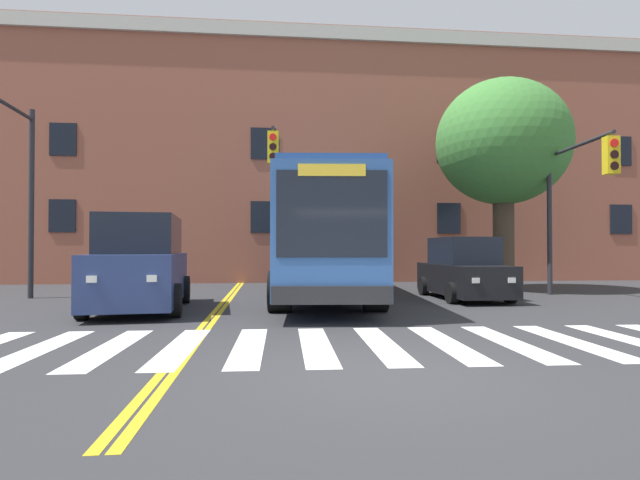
{
  "coord_description": "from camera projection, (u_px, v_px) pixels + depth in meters",
  "views": [
    {
      "loc": [
        -1.38,
        -6.05,
        1.56
      ],
      "look_at": [
        0.13,
        8.77,
        1.79
      ],
      "focal_mm": 28.0,
      "sensor_mm": 36.0,
      "label": 1
    }
  ],
  "objects": [
    {
      "name": "car_black_far_lane",
      "position": [
        463.0,
        271.0,
        15.2
      ],
      "size": [
        1.91,
        4.17,
        1.87
      ],
      "color": "black",
      "rests_on": "ground"
    },
    {
      "name": "street_tree_curbside_large",
      "position": [
        503.0,
        144.0,
        18.21
      ],
      "size": [
        7.03,
        7.05,
        7.68
      ],
      "color": "#4C3D2D",
      "rests_on": "ground"
    },
    {
      "name": "city_bus",
      "position": [
        324.0,
        237.0,
        15.94
      ],
      "size": [
        3.57,
        12.5,
        3.48
      ],
      "color": "#2D5699",
      "rests_on": "ground"
    },
    {
      "name": "ground_plane",
      "position": [
        382.0,
        374.0,
        6.14
      ],
      "size": [
        120.0,
        120.0,
        0.0
      ],
      "primitive_type": "plane",
      "color": "#303033"
    },
    {
      "name": "lane_line_yellow_outer",
      "position": [
        242.0,
        283.0,
        21.64
      ],
      "size": [
        0.12,
        36.0,
        0.01
      ],
      "primitive_type": "cube",
      "color": "gold",
      "rests_on": "ground"
    },
    {
      "name": "car_white_behind_bus",
      "position": [
        307.0,
        260.0,
        26.23
      ],
      "size": [
        2.24,
        4.07,
        1.94
      ],
      "color": "white",
      "rests_on": "ground"
    },
    {
      "name": "car_navy_near_lane",
      "position": [
        141.0,
        266.0,
        12.41
      ],
      "size": [
        2.51,
        4.9,
        2.35
      ],
      "color": "navy",
      "rests_on": "ground"
    },
    {
      "name": "lane_line_yellow_inner",
      "position": [
        239.0,
        284.0,
        21.62
      ],
      "size": [
        0.12,
        36.0,
        0.01
      ],
      "primitive_type": "cube",
      "color": "gold",
      "rests_on": "ground"
    },
    {
      "name": "traffic_light_far_corner",
      "position": [
        12.0,
        163.0,
        14.11
      ],
      "size": [
        0.38,
        3.37,
        5.84
      ],
      "color": "#28282D",
      "rests_on": "ground"
    },
    {
      "name": "building_facade",
      "position": [
        264.0,
        166.0,
        26.25
      ],
      "size": [
        42.51,
        8.41,
        11.68
      ],
      "color": "#9E5642",
      "rests_on": "ground"
    },
    {
      "name": "traffic_light_overhead",
      "position": [
        276.0,
        183.0,
        17.24
      ],
      "size": [
        0.44,
        3.25,
        5.6
      ],
      "color": "#28282D",
      "rests_on": "ground"
    },
    {
      "name": "crosswalk",
      "position": [
        414.0,
        343.0,
        8.07
      ],
      "size": [
        14.36,
        3.6,
        0.01
      ],
      "color": "white",
      "rests_on": "ground"
    },
    {
      "name": "traffic_light_near_corner",
      "position": [
        574.0,
        187.0,
        15.06
      ],
      "size": [
        0.55,
        3.68,
        4.96
      ],
      "color": "#28282D",
      "rests_on": "ground"
    }
  ]
}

